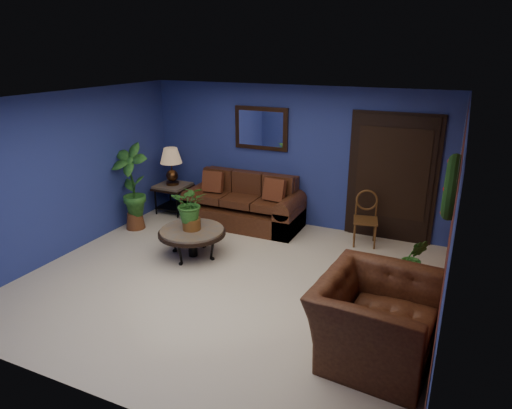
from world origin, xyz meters
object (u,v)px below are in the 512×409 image
at_px(sofa, 245,208).
at_px(table_lamp, 171,162).
at_px(coffee_table, 192,233).
at_px(armchair, 375,319).
at_px(end_table, 173,191).
at_px(side_chair, 366,214).

height_order(sofa, table_lamp, table_lamp).
xyz_separation_m(coffee_table, armchair, (3.04, -1.28, 0.04)).
bearing_deg(coffee_table, table_lamp, 132.14).
bearing_deg(sofa, end_table, -178.91).
bearing_deg(end_table, side_chair, 0.99).
bearing_deg(side_chair, sofa, 168.48).
bearing_deg(table_lamp, armchair, -32.54).
xyz_separation_m(end_table, side_chair, (3.74, 0.06, 0.07)).
distance_m(side_chair, armchair, 2.99).
distance_m(sofa, side_chair, 2.20).
bearing_deg(coffee_table, side_chair, 34.86).
height_order(coffee_table, end_table, end_table).
xyz_separation_m(sofa, end_table, (-1.56, -0.03, 0.13)).
xyz_separation_m(end_table, table_lamp, (0.00, 0.00, 0.58)).
relative_size(sofa, table_lamp, 3.04).
height_order(coffee_table, side_chair, side_chair).
bearing_deg(end_table, sofa, 1.09).
height_order(sofa, armchair, sofa).
relative_size(end_table, armchair, 0.47).
bearing_deg(sofa, table_lamp, -178.91).
xyz_separation_m(coffee_table, side_chair, (2.33, 1.62, 0.12)).
height_order(table_lamp, side_chair, table_lamp).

